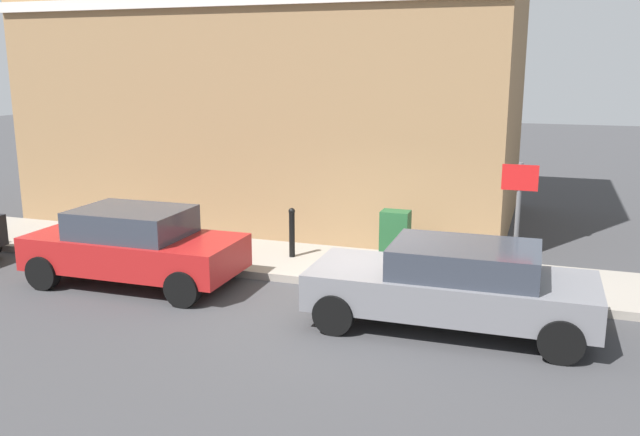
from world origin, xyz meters
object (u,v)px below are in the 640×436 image
at_px(utility_cabinet, 395,242).
at_px(car_grey, 454,284).
at_px(car_red, 134,245).
at_px(bollard_near_cabinet, 292,231).
at_px(bollard_far_kerb, 188,235).
at_px(street_sign, 518,209).

bearing_deg(utility_cabinet, car_grey, -148.32).
bearing_deg(car_red, bollard_near_cabinet, -136.99).
relative_size(car_grey, utility_cabinet, 3.84).
bearing_deg(car_red, utility_cabinet, -155.60).
distance_m(car_grey, utility_cabinet, 2.79).
distance_m(bollard_far_kerb, street_sign, 6.43).
height_order(car_red, street_sign, street_sign).
bearing_deg(car_grey, street_sign, -117.86).
height_order(bollard_near_cabinet, bollard_far_kerb, same).
bearing_deg(car_red, street_sign, -169.49).
relative_size(bollard_near_cabinet, bollard_far_kerb, 1.00).
bearing_deg(car_grey, utility_cabinet, -58.94).
relative_size(bollard_near_cabinet, street_sign, 0.45).
height_order(car_red, bollard_far_kerb, car_red).
distance_m(car_grey, car_red, 5.98).
xyz_separation_m(bollard_far_kerb, street_sign, (0.12, -6.36, 0.96)).
bearing_deg(bollard_far_kerb, utility_cabinet, -77.69).
xyz_separation_m(car_grey, street_sign, (1.60, -0.83, 0.94)).
bearing_deg(bollard_far_kerb, car_red, 160.18).
distance_m(car_red, utility_cabinet, 4.97).
height_order(car_grey, car_red, car_red).
relative_size(bollard_far_kerb, street_sign, 0.45).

